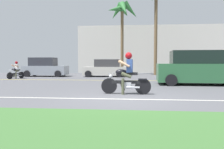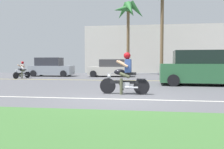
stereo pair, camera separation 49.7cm
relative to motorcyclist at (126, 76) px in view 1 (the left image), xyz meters
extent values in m
cube|color=#545459|center=(-0.04, 1.75, -0.73)|extent=(56.00, 30.00, 0.04)
cube|color=#3D6B33|center=(-0.04, -5.35, -0.68)|extent=(56.00, 3.80, 0.06)
cube|color=silver|center=(-0.04, -1.32, -0.71)|extent=(50.40, 0.12, 0.01)
cube|color=yellow|center=(-0.04, 6.93, -0.71)|extent=(50.40, 0.12, 0.01)
cylinder|color=black|center=(-0.71, 0.04, -0.40)|extent=(0.64, 0.13, 0.64)
cylinder|color=black|center=(0.67, -0.03, -0.40)|extent=(0.64, 0.13, 0.64)
cylinder|color=#B7BAC1|center=(-0.60, 0.04, -0.13)|extent=(0.29, 0.07, 0.56)
cube|color=black|center=(-0.02, 0.01, -0.23)|extent=(1.17, 0.17, 0.13)
cube|color=#B7BAC1|center=(0.04, 0.00, -0.35)|extent=(0.35, 0.23, 0.26)
ellipsoid|color=black|center=(-0.21, 0.02, 0.18)|extent=(0.47, 0.26, 0.23)
cube|color=black|center=(0.19, -0.01, 0.11)|extent=(0.52, 0.26, 0.11)
cube|color=black|center=(0.65, -0.03, -0.11)|extent=(0.35, 0.19, 0.06)
cylinder|color=#B7BAC1|center=(-0.52, 0.03, 0.13)|extent=(0.08, 0.66, 0.04)
sphere|color=#B7BAC1|center=(-0.64, 0.04, 0.00)|extent=(0.15, 0.15, 0.15)
cylinder|color=#B7BAC1|center=(0.27, -0.14, -0.43)|extent=(0.54, 0.10, 0.07)
cube|color=#334C8C|center=(0.13, 0.00, 0.43)|extent=(0.25, 0.35, 0.53)
sphere|color=maroon|center=(0.09, 0.00, 0.84)|extent=(0.28, 0.28, 0.28)
cylinder|color=#51563D|center=(0.01, 0.11, 0.06)|extent=(0.43, 0.16, 0.27)
cylinder|color=#51563D|center=(0.00, -0.10, 0.06)|extent=(0.43, 0.16, 0.27)
cylinder|color=#51563D|center=(-0.13, -0.14, -0.39)|extent=(0.12, 0.12, 0.65)
cylinder|color=#51563D|center=(-0.16, 0.14, -0.43)|extent=(0.22, 0.13, 0.36)
cylinder|color=tan|center=(-0.07, 0.22, 0.51)|extent=(0.49, 0.12, 0.30)
cylinder|color=tan|center=(-0.09, -0.20, 0.51)|extent=(0.49, 0.12, 0.30)
cube|color=#2D663D|center=(4.08, 4.28, -0.03)|extent=(4.92, 2.12, 1.02)
cube|color=black|center=(4.17, 4.28, 0.85)|extent=(3.55, 1.80, 0.74)
cylinder|color=black|center=(2.36, 5.32, -0.39)|extent=(0.65, 0.24, 0.64)
cylinder|color=black|center=(2.29, 3.36, -0.39)|extent=(0.65, 0.24, 0.64)
cube|color=#8C939E|center=(-7.60, 10.81, -0.16)|extent=(3.83, 1.64, 0.79)
cube|color=#2D2F36|center=(-7.83, 10.81, 0.60)|extent=(2.22, 1.40, 0.73)
cylinder|color=black|center=(-8.97, 9.99, -0.43)|extent=(0.56, 0.18, 0.56)
cylinder|color=black|center=(-6.22, 10.01, -0.43)|extent=(0.56, 0.18, 0.56)
cylinder|color=black|center=(-8.98, 11.61, -0.43)|extent=(0.56, 0.18, 0.56)
cylinder|color=black|center=(-6.23, 11.62, -0.43)|extent=(0.56, 0.18, 0.56)
cube|color=beige|center=(-2.30, 11.07, -0.21)|extent=(3.75, 1.93, 0.71)
cube|color=#3B3A3D|center=(-2.08, 11.08, 0.48)|extent=(2.19, 1.63, 0.66)
cylinder|color=black|center=(-0.99, 12.02, -0.43)|extent=(0.56, 0.20, 0.56)
cylinder|color=black|center=(-3.66, 11.95, -0.43)|extent=(0.56, 0.20, 0.56)
cylinder|color=black|center=(-0.94, 10.20, -0.43)|extent=(0.56, 0.20, 0.56)
cylinder|color=black|center=(-3.61, 10.12, -0.43)|extent=(0.56, 0.20, 0.56)
cylinder|color=brown|center=(2.37, 14.04, 3.43)|extent=(0.32, 0.32, 8.28)
cylinder|color=brown|center=(-0.96, 14.51, 2.64)|extent=(0.30, 0.30, 6.72)
sphere|color=#337538|center=(-0.96, 14.51, 6.00)|extent=(0.78, 0.78, 0.78)
cone|color=#337538|center=(-0.11, 14.55, 5.79)|extent=(1.79, 0.78, 1.89)
cone|color=#337538|center=(-0.74, 15.33, 5.79)|extent=(1.19, 2.12, 1.19)
cone|color=#337538|center=(-1.56, 15.11, 5.79)|extent=(1.80, 1.81, 1.78)
cone|color=#337538|center=(-1.59, 13.93, 5.79)|extent=(1.94, 1.87, 1.12)
cone|color=#337538|center=(-0.73, 13.69, 5.79)|extent=(1.19, 2.05, 1.67)
cylinder|color=black|center=(-9.06, 7.35, -0.46)|extent=(0.26, 0.50, 0.51)
cylinder|color=black|center=(-8.65, 8.37, -0.46)|extent=(0.26, 0.50, 0.51)
cylinder|color=#B7BAC1|center=(-9.03, 7.42, -0.25)|extent=(0.12, 0.23, 0.44)
cube|color=black|center=(-8.86, 7.86, -0.32)|extent=(0.42, 0.89, 0.10)
cube|color=#B7BAC1|center=(-8.84, 7.90, -0.43)|extent=(0.26, 0.32, 0.20)
ellipsoid|color=black|center=(-8.92, 7.72, 0.00)|extent=(0.37, 0.20, 0.19)
cube|color=black|center=(-8.80, 8.02, -0.05)|extent=(0.32, 0.45, 0.08)
cube|color=black|center=(-8.66, 8.36, -0.23)|extent=(0.23, 0.30, 0.05)
cylinder|color=#B7BAC1|center=(-9.01, 7.49, -0.04)|extent=(0.50, 0.22, 0.03)
sphere|color=#B7BAC1|center=(-9.04, 7.39, -0.14)|extent=(0.12, 0.12, 0.12)
cylinder|color=#B7BAC1|center=(-8.68, 8.04, -0.49)|extent=(0.21, 0.42, 0.06)
cube|color=white|center=(-8.81, 7.97, 0.20)|extent=(0.32, 0.27, 0.43)
sphere|color=maroon|center=(-8.83, 7.94, 0.53)|extent=(0.22, 0.22, 0.22)
cylinder|color=#51563D|center=(-8.93, 7.91, -0.09)|extent=(0.23, 0.36, 0.21)
cylinder|color=#51563D|center=(-8.77, 7.84, -0.09)|extent=(0.23, 0.36, 0.21)
cylinder|color=#51563D|center=(-8.78, 7.74, -0.46)|extent=(0.12, 0.12, 0.52)
cylinder|color=#51563D|center=(-9.00, 7.79, -0.49)|extent=(0.15, 0.20, 0.29)
cylinder|color=tan|center=(-9.04, 7.87, 0.27)|extent=(0.21, 0.39, 0.24)
cylinder|color=tan|center=(-8.72, 7.75, 0.27)|extent=(0.21, 0.39, 0.24)
cube|color=beige|center=(4.58, 19.75, 2.05)|extent=(21.86, 4.00, 5.52)
camera|label=1|loc=(0.34, -9.47, 0.60)|focal=37.59mm
camera|label=2|loc=(0.83, -9.41, 0.60)|focal=37.59mm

